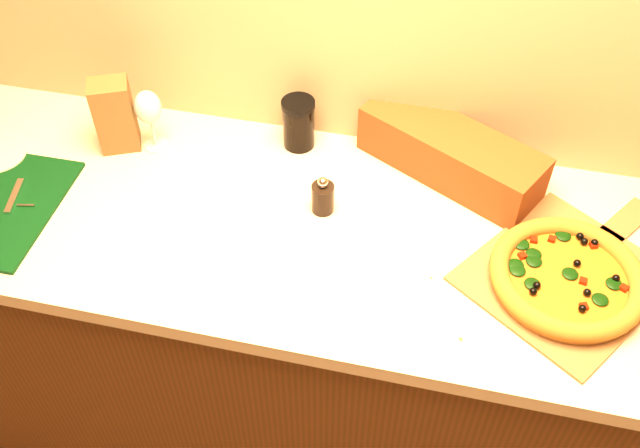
{
  "coord_description": "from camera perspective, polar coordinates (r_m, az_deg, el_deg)",
  "views": [
    {
      "loc": [
        0.18,
        0.35,
        2.09
      ],
      "look_at": [
        -0.05,
        1.38,
        0.96
      ],
      "focal_mm": 40.0,
      "sensor_mm": 36.0,
      "label": 1
    }
  ],
  "objects": [
    {
      "name": "bread_bag",
      "position": [
        1.73,
        10.37,
        5.6
      ],
      "size": [
        0.47,
        0.34,
        0.12
      ],
      "primitive_type": "cube",
      "rotation": [
        0.0,
        0.0,
        -0.49
      ],
      "color": "maroon",
      "rests_on": "countertop"
    },
    {
      "name": "dark_jar",
      "position": [
        1.78,
        -1.72,
        8.06
      ],
      "size": [
        0.08,
        0.08,
        0.13
      ],
      "color": "black",
      "rests_on": "countertop"
    },
    {
      "name": "wine_glass",
      "position": [
        1.79,
        -13.59,
        8.96
      ],
      "size": [
        0.07,
        0.07,
        0.16
      ],
      "color": "silver",
      "rests_on": "countertop"
    },
    {
      "name": "countertop",
      "position": [
        1.62,
        2.13,
        -0.96
      ],
      "size": [
        2.84,
        0.68,
        0.04
      ],
      "primitive_type": "cube",
      "color": "#C3B398",
      "rests_on": "cabinet"
    },
    {
      "name": "pepper_grinder",
      "position": [
        1.62,
        0.23,
        2.18
      ],
      "size": [
        0.05,
        0.05,
        0.1
      ],
      "color": "black",
      "rests_on": "countertop"
    },
    {
      "name": "cabinet",
      "position": [
        1.98,
        1.77,
        -9.7
      ],
      "size": [
        2.8,
        0.65,
        0.86
      ],
      "primitive_type": "cube",
      "color": "#482B0F",
      "rests_on": "ground"
    },
    {
      "name": "paper_bag",
      "position": [
        1.83,
        -16.1,
        8.35
      ],
      "size": [
        0.12,
        0.11,
        0.19
      ],
      "primitive_type": "cube",
      "rotation": [
        0.0,
        0.0,
        0.42
      ],
      "color": "brown",
      "rests_on": "countertop"
    },
    {
      "name": "pizza_peel",
      "position": [
        1.61,
        19.25,
        -3.78
      ],
      "size": [
        0.5,
        0.54,
        0.01
      ],
      "rotation": [
        0.0,
        0.0,
        -0.61
      ],
      "color": "brown",
      "rests_on": "countertop"
    },
    {
      "name": "pizza",
      "position": [
        1.57,
        19.17,
        -4.06
      ],
      "size": [
        0.32,
        0.32,
        0.05
      ],
      "color": "#B46B2D",
      "rests_on": "pizza_peel"
    }
  ]
}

